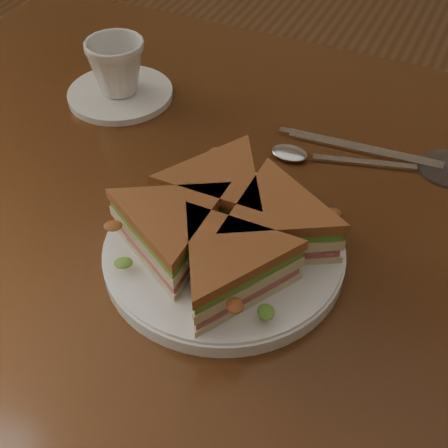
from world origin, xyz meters
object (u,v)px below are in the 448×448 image
at_px(sandwich_wedges, 224,228).
at_px(spoon, 307,156).
at_px(plate, 224,252).
at_px(knife, 353,147).
at_px(saucer, 120,94).
at_px(coffee_cup, 117,67).
at_px(table, 261,261).

xyz_separation_m(sandwich_wedges, spoon, (0.02, 0.20, -0.04)).
height_order(plate, spoon, plate).
distance_m(knife, saucer, 0.34).
xyz_separation_m(spoon, coffee_cup, (-0.29, 0.02, 0.04)).
relative_size(spoon, knife, 0.83).
xyz_separation_m(plate, saucer, (-0.27, 0.23, -0.00)).
relative_size(sandwich_wedges, knife, 1.37).
xyz_separation_m(plate, knife, (0.07, 0.25, -0.01)).
bearing_deg(coffee_cup, plate, -43.61).
distance_m(sandwich_wedges, spoon, 0.21).
bearing_deg(saucer, spoon, -4.67).
xyz_separation_m(table, sandwich_wedges, (-0.01, -0.10, 0.14)).
bearing_deg(sandwich_wedges, spoon, 83.41).
bearing_deg(sandwich_wedges, table, 85.88).
relative_size(spoon, saucer, 1.19).
relative_size(knife, saucer, 1.43).
relative_size(plate, knife, 1.20).
distance_m(table, sandwich_wedges, 0.17).
distance_m(knife, coffee_cup, 0.34).
distance_m(spoon, knife, 0.07).
bearing_deg(coffee_cup, saucer, 0.00).
bearing_deg(knife, plate, -109.80).
bearing_deg(table, coffee_cup, 155.10).
relative_size(table, spoon, 6.68).
bearing_deg(table, sandwich_wedges, -94.12).
height_order(sandwich_wedges, coffee_cup, coffee_cup).
bearing_deg(plate, spoon, 83.41).
height_order(spoon, saucer, same).
relative_size(sandwich_wedges, spoon, 1.65).
xyz_separation_m(sandwich_wedges, knife, (0.07, 0.25, -0.04)).
height_order(table, sandwich_wedges, sandwich_wedges).
height_order(table, saucer, saucer).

